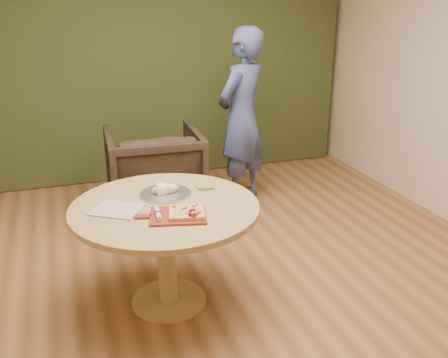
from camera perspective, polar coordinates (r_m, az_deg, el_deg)
name	(u,v)px	position (r m, az deg, el deg)	size (l,w,h in m)	color
room_shell	(225,111)	(3.03, 0.15, 7.80)	(5.04, 6.04, 2.84)	#9A693D
curtain	(142,57)	(5.81, -9.39, 13.59)	(4.80, 0.14, 2.78)	#2B3618
pedestal_table	(166,224)	(3.38, -6.67, -5.17)	(1.26, 1.26, 0.75)	tan
pizza_paddle	(176,216)	(3.14, -5.46, -4.18)	(0.47, 0.35, 0.01)	maroon
flatbread_pizza	(187,212)	(3.14, -4.24, -3.79)	(0.27, 0.27, 0.04)	#DFAA57
cutlery_roll	(158,213)	(3.13, -7.57, -3.92)	(0.04, 0.20, 0.03)	silver
newspaper	(117,210)	(3.29, -12.14, -3.46)	(0.30, 0.25, 0.01)	silver
serving_tray	(165,194)	(3.49, -6.71, -1.69)	(0.36, 0.36, 0.02)	silver
bread_roll	(164,189)	(3.47, -6.87, -1.15)	(0.19, 0.09, 0.09)	#DFBE88
green_packet	(206,187)	(3.59, -2.12, -0.88)	(0.12, 0.10, 0.02)	olive
armchair	(154,167)	(4.97, -7.97, 1.42)	(0.90, 0.84, 0.92)	black
person_standing	(241,118)	(5.07, 2.01, 7.02)	(0.65, 0.43, 1.78)	#3D4A84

